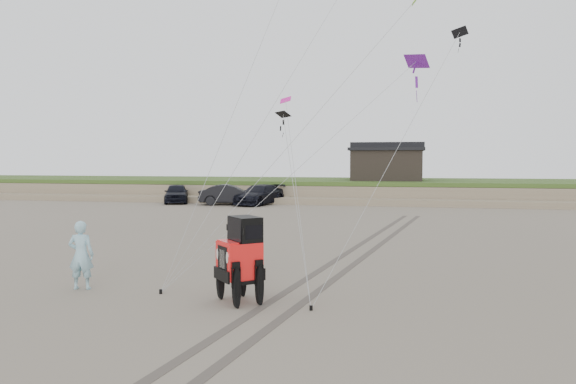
# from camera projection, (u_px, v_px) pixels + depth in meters

# --- Properties ---
(ground) EXTENTS (160.00, 160.00, 0.00)m
(ground) POSITION_uv_depth(u_px,v_px,m) (247.00, 304.00, 13.84)
(ground) COLOR #6B6054
(ground) RESTS_ON ground
(dune_ridge) EXTENTS (160.00, 14.25, 1.73)m
(dune_ridge) POSITION_uv_depth(u_px,v_px,m) (364.00, 190.00, 50.39)
(dune_ridge) COLOR #7A6B54
(dune_ridge) RESTS_ON ground
(cabin) EXTENTS (6.40, 5.40, 3.35)m
(cabin) POSITION_uv_depth(u_px,v_px,m) (387.00, 163.00, 49.34)
(cabin) COLOR black
(cabin) RESTS_ON dune_ridge
(truck_a) EXTENTS (3.41, 4.98, 1.57)m
(truck_a) POSITION_uv_depth(u_px,v_px,m) (176.00, 193.00, 45.85)
(truck_a) COLOR black
(truck_a) RESTS_ON ground
(truck_b) EXTENTS (5.04, 2.71, 1.58)m
(truck_b) POSITION_uv_depth(u_px,v_px,m) (230.00, 195.00, 43.93)
(truck_b) COLOR black
(truck_b) RESTS_ON ground
(truck_c) EXTENTS (3.53, 5.79, 1.57)m
(truck_c) POSITION_uv_depth(u_px,v_px,m) (259.00, 195.00, 44.06)
(truck_c) COLOR black
(truck_c) RESTS_ON ground
(jeep) EXTENTS (4.76, 4.51, 1.71)m
(jeep) POSITION_uv_depth(u_px,v_px,m) (239.00, 268.00, 13.96)
(jeep) COLOR #FC1B1A
(jeep) RESTS_ON ground
(man) EXTENTS (0.77, 0.59, 1.89)m
(man) POSITION_uv_depth(u_px,v_px,m) (81.00, 255.00, 15.34)
(man) COLOR #88BFD3
(man) RESTS_ON ground
(kite_flock) EXTENTS (6.59, 8.27, 8.60)m
(kite_flock) POSITION_uv_depth(u_px,v_px,m) (384.00, 25.00, 21.29)
(kite_flock) COLOR #E01C9D
(kite_flock) RESTS_ON ground
(stake_main) EXTENTS (0.08, 0.08, 0.12)m
(stake_main) POSITION_uv_depth(u_px,v_px,m) (161.00, 292.00, 14.87)
(stake_main) COLOR black
(stake_main) RESTS_ON ground
(stake_aux) EXTENTS (0.08, 0.08, 0.12)m
(stake_aux) POSITION_uv_depth(u_px,v_px,m) (311.00, 308.00, 13.23)
(stake_aux) COLOR black
(stake_aux) RESTS_ON ground
(tire_tracks) EXTENTS (5.22, 29.74, 0.01)m
(tire_tracks) POSITION_uv_depth(u_px,v_px,m) (357.00, 253.00, 21.23)
(tire_tracks) COLOR #4C443D
(tire_tracks) RESTS_ON ground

